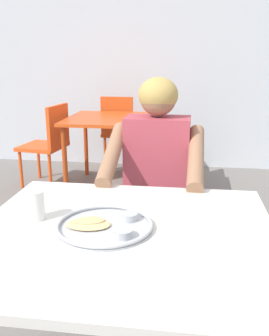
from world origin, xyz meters
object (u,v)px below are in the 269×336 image
table_background_red (114,126)px  chair_red_far (119,129)px  table_foreground (124,250)px  chair_foreground (158,202)px  diner_foreground (155,175)px  chair_red_left (49,140)px  chair_red_right (171,141)px  drinking_cup (35,204)px  thali_tray (105,225)px

table_background_red → chair_red_far: (-0.05, 0.61, -0.14)m
table_foreground → chair_foreground: bearing=86.7°
table_foreground → diner_foreground: bearing=86.1°
chair_red_left → table_background_red: bearing=2.0°
diner_foreground → table_background_red: bearing=107.6°
diner_foreground → chair_red_far: 2.49m
chair_red_right → chair_foreground: bearing=-90.4°
chair_foreground → chair_red_right: size_ratio=0.94×
diner_foreground → chair_red_left: bearing=125.0°
drinking_cup → chair_red_far: chair_red_far is taller
table_background_red → chair_red_left: size_ratio=1.08×
table_foreground → chair_red_far: size_ratio=1.17×
table_foreground → diner_foreground: size_ratio=0.85×
drinking_cup → chair_red_far: (-0.24, 3.06, -0.29)m
thali_tray → chair_foreground: bearing=82.6°
chair_foreground → table_background_red: chair_foreground is taller
chair_red_left → chair_red_far: chair_red_far is taller
chair_red_far → drinking_cup: bearing=-85.5°
drinking_cup → diner_foreground: diner_foreground is taller
drinking_cup → diner_foreground: (0.38, 0.66, -0.08)m
chair_red_right → thali_tray: bearing=-93.0°
chair_red_far → chair_red_right: bearing=-45.4°
chair_red_left → chair_red_far: bearing=45.5°
chair_red_left → chair_red_far: size_ratio=0.96×
thali_tray → table_background_red: 2.54m
chair_foreground → table_foreground: bearing=-93.3°
drinking_cup → table_background_red: 2.46m
table_foreground → chair_red_left: size_ratio=1.22×
table_background_red → chair_red_far: chair_red_far is taller
table_foreground → chair_red_right: bearing=88.5°
chair_foreground → diner_foreground: bearing=-91.0°
thali_tray → chair_foreground: 0.96m
table_foreground → table_background_red: bearing=101.7°
thali_tray → chair_foreground: size_ratio=0.40×
table_foreground → table_background_red: (-0.52, 2.50, -0.02)m
thali_tray → chair_red_left: (-1.12, 2.47, -0.27)m
table_foreground → table_background_red: 2.56m
table_foreground → chair_red_left: (-1.19, 2.48, -0.18)m
thali_tray → table_background_red: thali_tray is taller
chair_foreground → chair_red_far: (-0.62, 2.18, 0.02)m
drinking_cup → chair_red_right: (0.39, 2.42, -0.28)m
chair_foreground → table_background_red: size_ratio=0.92×
chair_red_left → chair_foreground: bearing=-51.3°
thali_tray → drinking_cup: size_ratio=3.08×
thali_tray → drinking_cup: 0.27m
drinking_cup → chair_red_far: 3.08m
chair_red_left → chair_red_right: (1.25, -0.01, 0.04)m
diner_foreground → chair_red_right: (0.01, 1.76, -0.20)m
chair_red_far → chair_red_left: bearing=-134.5°
table_foreground → chair_red_far: chair_red_far is taller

